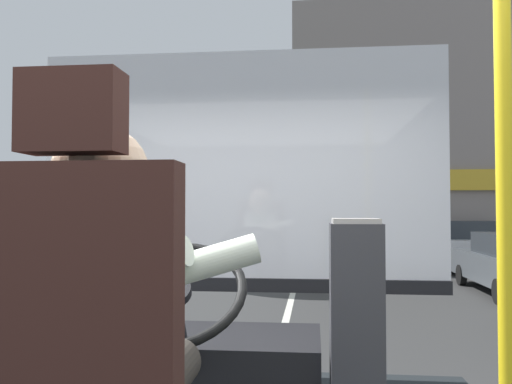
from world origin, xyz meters
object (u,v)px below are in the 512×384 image
object	(u,v)px
bus_driver	(109,316)
fare_box	(356,336)
parked_car_white	(459,244)
parked_car_green	(431,237)
handrail_pole	(505,176)
steering_console	(198,374)

from	to	relation	value
bus_driver	fare_box	size ratio (longest dim) A/B	0.83
fare_box	parked_car_white	xyz separation A→B (m)	(4.16, 14.59, -0.51)
fare_box	parked_car_green	world-z (taller)	fare_box
bus_driver	parked_car_green	world-z (taller)	bus_driver
bus_driver	fare_box	distance (m)	1.12
parked_car_white	parked_car_green	bearing A→B (deg)	87.14
bus_driver	parked_car_green	size ratio (longest dim) A/B	0.20
fare_box	parked_car_green	size ratio (longest dim) A/B	0.24
fare_box	parked_car_white	distance (m)	15.18
fare_box	parked_car_white	world-z (taller)	fare_box
handrail_pole	parked_car_green	size ratio (longest dim) A/B	0.55
handrail_pole	parked_car_white	distance (m)	15.82
steering_console	parked_car_white	world-z (taller)	steering_console
fare_box	parked_car_white	bearing A→B (deg)	74.09
parked_car_green	fare_box	bearing A→B (deg)	-102.59
parked_car_white	steering_console	bearing A→B (deg)	-108.63
steering_console	fare_box	size ratio (longest dim) A/B	1.18
steering_console	parked_car_green	xyz separation A→B (m)	(5.11, 19.57, -0.29)
handrail_pole	fare_box	bearing A→B (deg)	114.95
parked_car_green	handrail_pole	bearing A→B (deg)	-101.27
handrail_pole	fare_box	xyz separation A→B (m)	(-0.33, 0.72, -0.59)
parked_car_green	steering_console	bearing A→B (deg)	-104.62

